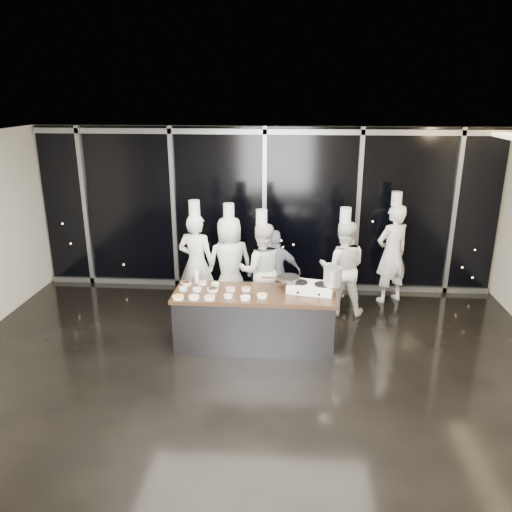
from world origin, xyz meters
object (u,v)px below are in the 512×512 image
Objects in this scene: stock_pot at (333,276)px; chef_far_left at (197,263)px; stove at (311,287)px; chef_center at (261,270)px; frying_pan at (288,278)px; guest at (275,273)px; chef_right at (343,267)px; demo_counter at (255,319)px; chef_side at (392,253)px; chef_left at (230,263)px.

stock_pot is 0.13× the size of chef_far_left.
chef_center is (-0.82, 1.03, -0.11)m from stove.
guest reaches higher than frying_pan.
chef_center is at bearing 11.12° from chef_right.
stock_pot reaches higher than demo_counter.
demo_counter is at bearing 81.04° from chef_center.
guest is at bearing 114.62° from frying_pan.
guest reaches higher than stock_pot.
demo_counter is 3.16m from chef_side.
chef_left reaches higher than frying_pan.
stove reaches higher than demo_counter.
chef_far_left is 1.40m from guest.
stove is at bearing 113.11° from chef_left.
demo_counter is 1.58× the size of guest.
chef_far_left is at bearing 132.44° from demo_counter.
demo_counter is 1.17× the size of chef_side.
chef_right is at bearing 43.20° from demo_counter.
chef_left is 0.63m from chef_center.
chef_far_left reaches higher than guest.
chef_left is (0.57, 0.15, -0.05)m from chef_far_left.
stock_pot is at bearing 2.77° from demo_counter.
chef_center is (0.03, 1.15, 0.40)m from demo_counter.
chef_right is (0.28, 1.30, -0.31)m from stock_pot.
chef_left is 1.02× the size of chef_right.
chef_center reaches higher than stock_pot.
stove is 0.39m from stock_pot.
chef_center is at bearing 7.85° from guest.
chef_center is at bearing 88.49° from demo_counter.
chef_right is (1.42, 0.21, 0.01)m from chef_center.
stock_pot is at bearing 80.54° from chef_right.
frying_pan is at bearing 53.50° from chef_right.
chef_right is (1.18, 0.14, 0.09)m from guest.
chef_right is (1.45, 1.36, 0.41)m from demo_counter.
chef_left is 0.93× the size of chef_side.
frying_pan is at bearing 21.64° from demo_counter.
stock_pot is at bearing 27.85° from chef_side.
chef_far_left is 2.58m from chef_right.
chef_right is at bearing 62.17° from frying_pan.
chef_right reaches higher than chef_center.
stock_pot is (0.32, -0.06, 0.21)m from stove.
chef_left is (-0.56, 1.39, 0.43)m from demo_counter.
chef_far_left is 1.16m from chef_center.
chef_left reaches higher than guest.
chef_center is (1.16, -0.09, -0.07)m from chef_far_left.
guest is (0.24, 0.07, -0.08)m from chef_center.
frying_pan is (-0.35, 0.08, 0.10)m from stove.
demo_counter is at bearing 10.02° from chef_side.
frying_pan is (0.51, 0.20, 0.62)m from demo_counter.
chef_left is 2.01m from chef_right.
chef_far_left is at bearing 152.89° from stock_pot.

